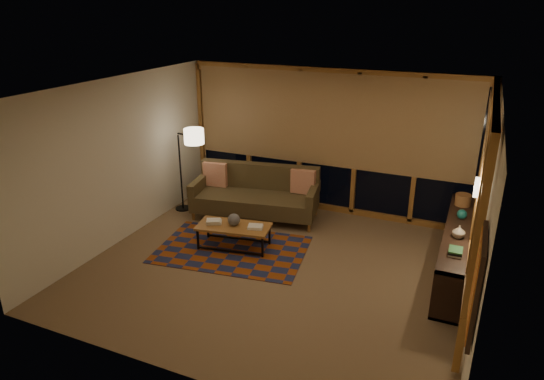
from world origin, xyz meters
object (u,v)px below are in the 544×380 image
at_px(coffee_table, 234,236).
at_px(bookshelf, 456,249).
at_px(floor_lamp, 180,168).
at_px(sofa, 255,194).

height_order(coffee_table, bookshelf, bookshelf).
relative_size(coffee_table, bookshelf, 0.42).
bearing_deg(coffee_table, floor_lamp, 139.04).
bearing_deg(coffee_table, bookshelf, 1.70).
bearing_deg(sofa, bookshelf, -18.84).
distance_m(sofa, coffee_table, 1.27).
xyz_separation_m(sofa, floor_lamp, (-1.46, -0.21, 0.36)).
bearing_deg(coffee_table, sofa, 89.76).
height_order(sofa, coffee_table, sofa).
height_order(sofa, bookshelf, sofa).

